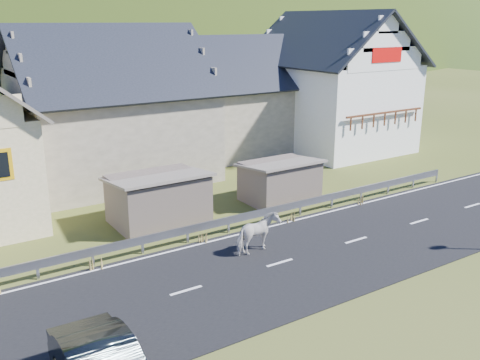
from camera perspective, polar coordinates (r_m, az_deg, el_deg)
ground at (r=20.60m, az=4.26°, el=-8.90°), size 160.00×160.00×0.00m
road at (r=20.59m, az=4.26°, el=-8.85°), size 60.00×7.00×0.04m
lane_markings at (r=20.58m, az=4.26°, el=-8.79°), size 60.00×6.60×0.01m
guardrail at (r=23.17m, az=-1.23°, el=-4.37°), size 28.10×0.09×0.75m
shed_left at (r=24.46m, az=-8.73°, el=-2.07°), size 4.30×3.30×2.40m
shed_right at (r=27.25m, az=4.24°, el=-0.18°), size 3.80×2.90×2.20m
house_stone_a at (r=31.76m, az=-13.82°, el=8.51°), size 10.80×9.80×8.90m
house_stone_b at (r=37.98m, az=-0.31°, el=9.64°), size 9.80×8.80×8.10m
house_white at (r=39.17m, az=9.67°, el=10.84°), size 8.80×10.80×9.70m
horse at (r=21.14m, az=1.91°, el=-5.73°), size 1.13×1.97×1.57m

